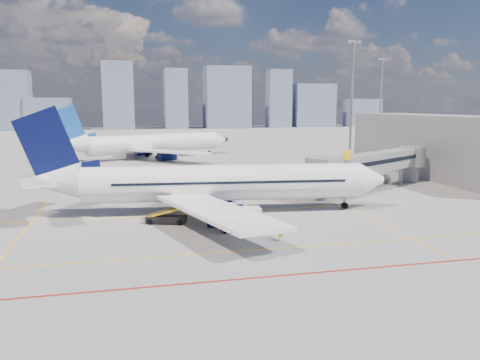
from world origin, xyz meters
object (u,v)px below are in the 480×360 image
(main_aircraft, at_px, (209,184))
(ramp_worker, at_px, (281,231))
(cargo_dolly, at_px, (241,218))
(belt_loader, at_px, (168,217))
(second_aircraft, at_px, (149,144))
(baggage_tug, at_px, (253,222))

(main_aircraft, height_order, ramp_worker, main_aircraft)
(cargo_dolly, relative_size, ramp_worker, 2.46)
(belt_loader, xyz_separation_m, ramp_worker, (9.17, -8.27, 0.23))
(main_aircraft, xyz_separation_m, belt_loader, (-4.85, -3.79, -2.62))
(ramp_worker, bearing_deg, belt_loader, 90.21)
(second_aircraft, distance_m, baggage_tug, 63.62)
(main_aircraft, bearing_deg, belt_loader, -135.77)
(second_aircraft, bearing_deg, cargo_dolly, -107.61)
(main_aircraft, xyz_separation_m, baggage_tug, (2.74, -8.38, -2.41))
(main_aircraft, height_order, belt_loader, main_aircraft)
(second_aircraft, relative_size, baggage_tug, 14.66)
(belt_loader, bearing_deg, cargo_dolly, -15.24)
(main_aircraft, bearing_deg, second_aircraft, 100.84)
(cargo_dolly, bearing_deg, baggage_tug, -8.21)
(ramp_worker, bearing_deg, cargo_dolly, 76.76)
(cargo_dolly, bearing_deg, main_aircraft, 105.70)
(baggage_tug, distance_m, cargo_dolly, 1.22)
(second_aircraft, relative_size, belt_loader, 6.88)
(second_aircraft, distance_m, belt_loader, 58.65)
(belt_loader, bearing_deg, second_aircraft, 108.16)
(baggage_tug, xyz_separation_m, ramp_worker, (1.58, -3.68, 0.03))
(baggage_tug, bearing_deg, cargo_dolly, -177.78)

